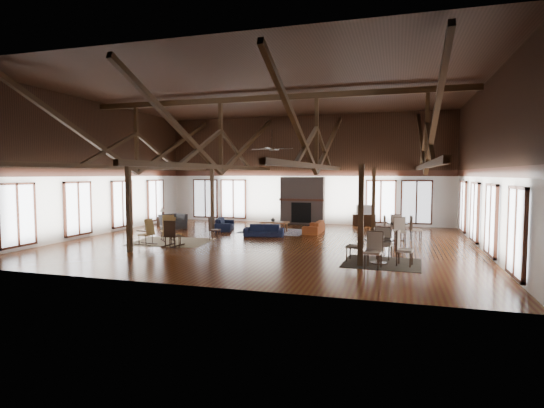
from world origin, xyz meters
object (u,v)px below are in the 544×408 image
(tv_console, at_px, (364,220))
(cafe_table_far, at_px, (398,228))
(sofa_navy_front, at_px, (264,230))
(sofa_navy_left, at_px, (225,224))
(coffee_table, at_px, (274,223))
(sofa_orange, at_px, (314,227))
(cafe_table_near, at_px, (379,246))
(armchair, at_px, (173,222))

(tv_console, bearing_deg, cafe_table_far, -70.23)
(sofa_navy_front, xyz_separation_m, sofa_navy_left, (-2.54, 1.60, 0.03))
(sofa_navy_front, bearing_deg, coffee_table, 77.77)
(sofa_navy_front, relative_size, tv_console, 1.47)
(sofa_navy_front, height_order, coffee_table, sofa_navy_front)
(cafe_table_far, bearing_deg, tv_console, 109.77)
(sofa_orange, bearing_deg, sofa_navy_front, -46.88)
(coffee_table, xyz_separation_m, cafe_table_far, (5.63, -1.00, 0.06))
(coffee_table, relative_size, cafe_table_near, 0.65)
(cafe_table_far, bearing_deg, cafe_table_near, -96.34)
(sofa_navy_left, height_order, coffee_table, sofa_navy_left)
(armchair, relative_size, cafe_table_far, 0.57)
(coffee_table, distance_m, armchair, 5.24)
(sofa_navy_front, relative_size, sofa_orange, 0.94)
(sofa_navy_front, relative_size, coffee_table, 1.31)
(sofa_orange, bearing_deg, cafe_table_far, 72.39)
(coffee_table, bearing_deg, sofa_orange, 11.73)
(sofa_navy_left, relative_size, cafe_table_far, 0.99)
(sofa_navy_left, xyz_separation_m, tv_console, (6.52, 3.64, 0.02))
(armchair, distance_m, cafe_table_near, 11.76)
(coffee_table, bearing_deg, sofa_navy_front, -88.76)
(armchair, bearing_deg, sofa_navy_left, -53.44)
(sofa_navy_left, bearing_deg, coffee_table, -108.72)
(cafe_table_near, bearing_deg, sofa_navy_front, 138.68)
(armchair, height_order, cafe_table_near, cafe_table_near)
(coffee_table, relative_size, armchair, 1.19)
(sofa_orange, height_order, tv_console, tv_console)
(tv_console, bearing_deg, coffee_table, -136.24)
(cafe_table_near, height_order, cafe_table_far, cafe_table_near)
(sofa_navy_left, xyz_separation_m, armchair, (-2.63, -0.45, 0.08))
(sofa_orange, height_order, armchair, armchair)
(cafe_table_near, distance_m, tv_console, 9.82)
(coffee_table, bearing_deg, armchair, -172.67)
(armchair, distance_m, tv_console, 10.03)
(cafe_table_near, bearing_deg, armchair, 151.24)
(sofa_navy_front, bearing_deg, armchair, 157.72)
(armchair, relative_size, cafe_table_near, 0.55)
(sofa_navy_left, bearing_deg, sofa_navy_front, -138.28)
(cafe_table_far, bearing_deg, sofa_navy_front, -175.18)
(sofa_navy_front, distance_m, coffee_table, 1.49)
(cafe_table_far, height_order, tv_console, cafe_table_far)
(cafe_table_near, xyz_separation_m, tv_console, (-1.15, 9.75, -0.23))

